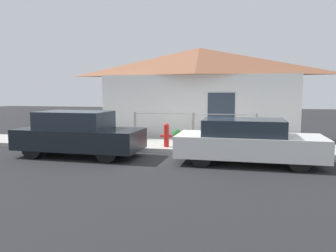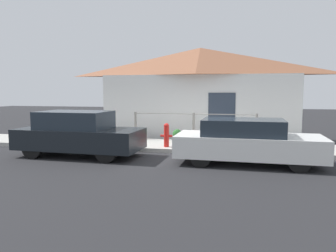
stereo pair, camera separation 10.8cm
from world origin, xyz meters
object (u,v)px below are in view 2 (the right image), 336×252
car_left (78,134)px  car_right (247,141)px  fire_hydrant (166,134)px  potted_plant_near_hydrant (177,135)px

car_left → car_right: 5.31m
fire_hydrant → potted_plant_near_hydrant: fire_hydrant is taller
fire_hydrant → potted_plant_near_hydrant: bearing=80.5°
car_right → fire_hydrant: (-2.73, 1.52, -0.07)m
car_right → fire_hydrant: bearing=152.0°
car_left → potted_plant_near_hydrant: car_left is taller
car_left → fire_hydrant: size_ratio=4.84×
car_left → potted_plant_near_hydrant: size_ratio=7.95×
fire_hydrant → car_left: bearing=-149.5°
potted_plant_near_hydrant → fire_hydrant: bearing=-99.5°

